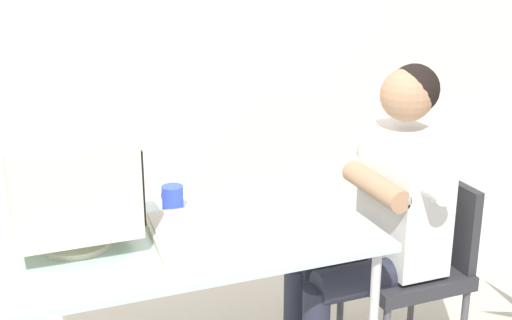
# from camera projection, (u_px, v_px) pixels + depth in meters

# --- Properties ---
(desk) EXTENTS (1.34, 0.73, 0.73)m
(desk) POSITION_uv_depth(u_px,v_px,m) (190.00, 247.00, 2.61)
(desk) COLOR #B7B7BC
(desk) RESTS_ON ground_plane
(crt_monitor) EXTENTS (0.43, 0.35, 0.40)m
(crt_monitor) POSITION_uv_depth(u_px,v_px,m) (73.00, 185.00, 2.42)
(crt_monitor) COLOR beige
(crt_monitor) RESTS_ON desk
(keyboard) EXTENTS (0.20, 0.47, 0.03)m
(keyboard) POSITION_uv_depth(u_px,v_px,m) (176.00, 236.00, 2.53)
(keyboard) COLOR beige
(keyboard) RESTS_ON desk
(office_chair) EXTENTS (0.44, 0.44, 0.80)m
(office_chair) POSITION_uv_depth(u_px,v_px,m) (416.00, 258.00, 3.00)
(office_chair) COLOR #4C4C51
(office_chair) RESTS_ON ground_plane
(person_seated) EXTENTS (0.72, 0.58, 1.29)m
(person_seated) POSITION_uv_depth(u_px,v_px,m) (382.00, 211.00, 2.86)
(person_seated) COLOR silver
(person_seated) RESTS_ON ground_plane
(desk_mug) EXTENTS (0.08, 0.09, 0.10)m
(desk_mug) POSITION_uv_depth(u_px,v_px,m) (172.00, 199.00, 2.77)
(desk_mug) COLOR blue
(desk_mug) RESTS_ON desk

